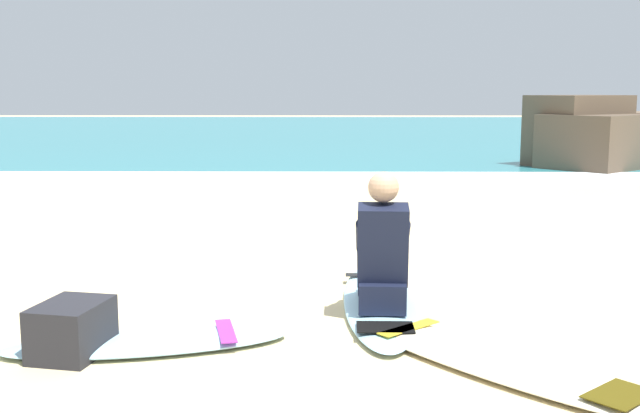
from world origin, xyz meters
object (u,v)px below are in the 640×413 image
at_px(surfboard_main, 379,301).
at_px(surfboard_spare_near, 146,342).
at_px(surfboard_spare_far, 495,361).
at_px(beach_bag, 72,329).
at_px(surfer_seated, 382,255).

xyz_separation_m(surfboard_main, surfboard_spare_near, (-1.49, -0.93, 0.00)).
distance_m(surfboard_spare_far, beach_bag, 2.48).
distance_m(surfboard_spare_near, beach_bag, 0.45).
bearing_deg(surfboard_spare_near, surfer_seated, 24.32).
height_order(surfboard_spare_far, beach_bag, beach_bag).
height_order(surfboard_spare_near, beach_bag, beach_bag).
bearing_deg(surfboard_main, beach_bag, -150.52).
relative_size(surfboard_spare_far, beach_bag, 4.40).
xyz_separation_m(surfboard_spare_near, beach_bag, (-0.41, -0.14, 0.12)).
bearing_deg(surfer_seated, surfboard_main, 90.44).
bearing_deg(surfer_seated, surfboard_spare_far, -59.50).
relative_size(surfboard_spare_near, surfboard_spare_far, 0.85).
relative_size(surfboard_main, surfer_seated, 2.44).
bearing_deg(surfboard_spare_near, beach_bag, -160.97).
relative_size(surfer_seated, surfboard_spare_near, 0.52).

